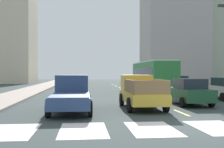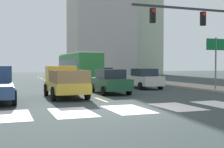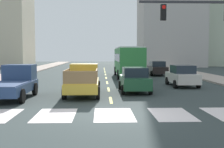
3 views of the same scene
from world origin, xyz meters
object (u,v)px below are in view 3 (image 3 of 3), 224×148
Objects in this scene: pickup_stakebed at (83,80)px; pickup_dark at (14,83)px; sedan_mid at (157,68)px; sedan_near_left at (182,76)px; sedan_near_right at (134,80)px; city_bus at (128,60)px.

pickup_stakebed is 4.24m from pickup_dark.
sedan_mid is at bearing 62.31° from pickup_stakebed.
sedan_near_left is (-0.20, -11.64, 0.00)m from sedan_mid.
sedan_near_left and sedan_near_right have the same top height.
sedan_mid is at bearing 86.57° from sedan_near_left.
sedan_near_left is at bearing -93.32° from sedan_mid.
pickup_dark is 21.04m from sedan_mid.
sedan_mid is (11.99, 17.29, -0.06)m from pickup_dark.
pickup_stakebed is at bearing 13.29° from pickup_dark.
sedan_near_left is at bearing -70.05° from city_bus.
sedan_near_left is 5.39m from sedan_near_right.
city_bus reaches higher than sedan_near_left.
city_bus reaches higher than sedan_near_right.
pickup_stakebed is at bearing -159.16° from sedan_near_right.
sedan_mid is (7.93, 16.10, -0.08)m from pickup_stakebed.
pickup_dark is 1.18× the size of sedan_mid.
sedan_near_left is at bearing 28.49° from pickup_stakebed.
sedan_near_left is 1.00× the size of sedan_near_right.
pickup_dark is 16.99m from city_bus.
pickup_dark reaches higher than sedan_near_right.
city_bus is at bearing -149.16° from sedan_mid.
pickup_stakebed reaches higher than sedan_mid.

